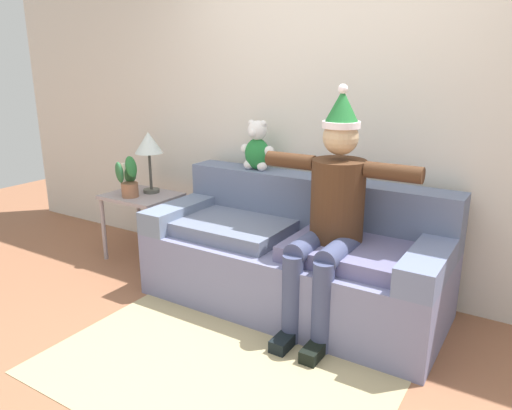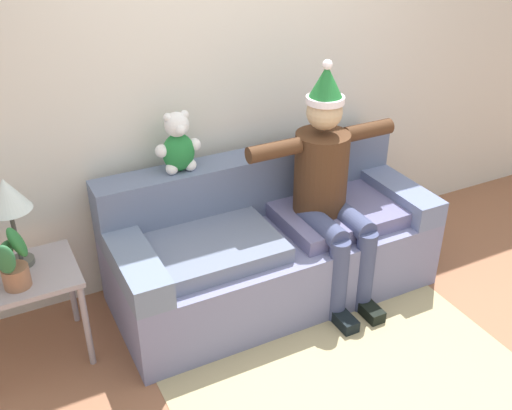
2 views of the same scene
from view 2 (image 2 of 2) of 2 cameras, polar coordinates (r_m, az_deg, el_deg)
ground_plane at (r=3.46m, az=9.68°, el=-16.91°), size 10.00×10.00×0.00m
back_wall at (r=3.90m, az=-2.26°, el=12.54°), size 7.00×0.10×2.70m
couch at (r=3.90m, az=1.30°, el=-3.76°), size 2.08×0.88×0.88m
person_seated at (r=3.70m, az=7.04°, el=2.03°), size 1.02×0.77×1.55m
teddy_bear at (r=3.61m, az=-7.50°, el=5.76°), size 0.29×0.17×0.38m
side_table at (r=3.52m, az=-21.52°, el=-7.35°), size 0.60×0.48×0.58m
table_lamp at (r=3.35m, az=-22.84°, el=0.55°), size 0.24×0.24×0.53m
potted_plant at (r=3.29m, az=-22.42°, el=-5.13°), size 0.22×0.24×0.36m
area_rug at (r=3.45m, az=9.82°, el=-17.01°), size 1.95×1.14×0.01m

